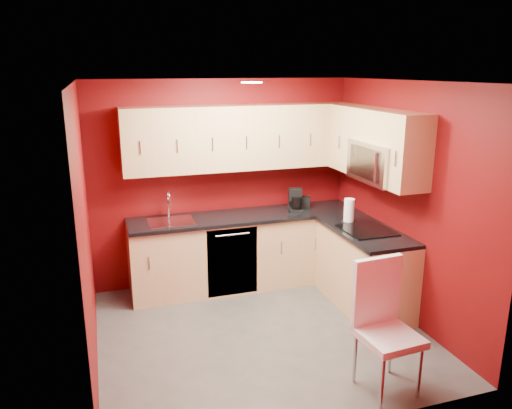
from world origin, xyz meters
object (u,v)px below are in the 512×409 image
sink (171,218)px  dining_chair (389,330)px  coffee_maker (296,200)px  microwave (381,162)px  paper_towel (349,211)px  napkin_holder (305,202)px

sink → dining_chair: bearing=-59.8°
coffee_maker → microwave: bearing=-46.8°
sink → paper_towel: bearing=-19.1°
microwave → dining_chair: size_ratio=0.68×
napkin_holder → dining_chair: bearing=-97.1°
coffee_maker → sink: bearing=-167.3°
sink → coffee_maker: 1.55m
paper_towel → coffee_maker: bearing=121.4°
coffee_maker → paper_towel: bearing=-44.8°
microwave → sink: microwave is taller
coffee_maker → napkin_holder: (0.17, 0.09, -0.07)m
dining_chair → coffee_maker: bearing=82.5°
coffee_maker → napkin_holder: size_ratio=1.96×
paper_towel → napkin_holder: bearing=107.2°
sink → paper_towel: (1.93, -0.67, 0.10)m
microwave → paper_towel: 0.72m
paper_towel → sink: bearing=160.9°
sink → napkin_holder: bearing=2.1°
sink → dining_chair: sink is taller
microwave → dining_chair: (-0.69, -1.40, -1.10)m
coffee_maker → paper_towel: paper_towel is taller
dining_chair → paper_towel: bearing=68.8°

